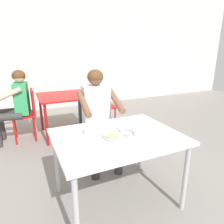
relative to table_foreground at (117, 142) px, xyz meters
name	(u,v)px	position (x,y,z in m)	size (l,w,h in m)	color
ground_plane	(123,200)	(0.07, -0.02, -0.68)	(12.00, 12.00, 0.05)	gray
back_wall	(50,41)	(0.07, 3.89, 1.04)	(12.00, 0.12, 3.40)	silver
table_foreground	(117,142)	(0.00, 0.00, 0.00)	(1.16, 0.89, 0.72)	white
thali_tray	(118,134)	(0.01, 0.00, 0.08)	(0.32, 0.32, 0.03)	#B7BABF
drinking_cup	(89,130)	(-0.25, 0.11, 0.13)	(0.07, 0.07, 0.11)	white
chair_foreground	(94,124)	(0.10, 0.94, -0.16)	(0.41, 0.40, 0.84)	#3F3F44
diner_foreground	(98,111)	(0.09, 0.73, 0.10)	(0.51, 0.57, 1.26)	#323232
table_background_red	(65,100)	(-0.06, 1.95, -0.01)	(0.91, 0.86, 0.73)	red
chair_red_left	(28,111)	(-0.70, 1.99, -0.15)	(0.39, 0.40, 0.87)	red
chair_red_right	(100,103)	(0.59, 1.95, -0.15)	(0.42, 0.44, 0.86)	red
patron_background	(16,100)	(-0.86, 1.96, 0.06)	(0.59, 0.55, 1.20)	#373737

